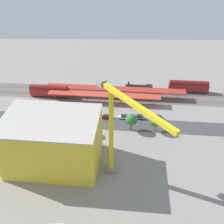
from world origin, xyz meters
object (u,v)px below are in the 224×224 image
Objects in this scene: street_tree_2 at (12,119)px; passenger_coach at (189,86)px; traffic_light at (51,108)px; construction_building at (53,142)px; parked_car_1 at (139,117)px; street_tree_0 at (156,121)px; parked_car_4 at (89,117)px; box_truck_1 at (82,131)px; platform_canopy_far at (115,89)px; street_tree_1 at (51,120)px; locomotive at (140,88)px; parked_car_7 at (38,115)px; parked_car_0 at (157,117)px; parked_car_5 at (72,116)px; street_tree_3 at (131,119)px; freight_coach_far at (49,91)px; platform_canopy_near at (104,95)px; box_truck_0 at (59,129)px; parked_car_3 at (106,117)px; tower_crane at (117,128)px; parked_car_6 at (55,116)px; parked_car_2 at (124,117)px.

passenger_coach is at bearing -157.91° from street_tree_2.
construction_building is at bearing 104.68° from traffic_light.
street_tree_0 is (-5.55, 8.20, 3.97)m from parked_car_1.
parked_car_4 is 0.44× the size of box_truck_1.
platform_canopy_far is 37.12m from street_tree_1.
locomotive is 51.14m from parked_car_7.
street_tree_2 is (58.51, 7.57, 3.88)m from parked_car_0.
street_tree_3 is at bearing 161.71° from parked_car_5.
parked_car_5 is (7.13, -0.60, 0.01)m from parked_car_4.
freight_coach_far is 22.26m from parked_car_5.
parked_car_7 is 23.67m from box_truck_1.
street_tree_1 is at bearing -70.25° from construction_building.
platform_canopy_near is 20.97m from locomotive.
passenger_coach is 4.10× the size of parked_car_7.
box_truck_1 is (-9.26, 1.31, 0.25)m from box_truck_0.
box_truck_1 is (7.47, 24.02, -2.28)m from platform_canopy_near.
locomotive is 49.58m from street_tree_1.
platform_canopy_far is 9.54× the size of street_tree_2.
parked_car_3 is 23.81m from traffic_light.
parked_car_3 is 0.71× the size of traffic_light.
box_truck_0 is at bearing -43.58° from tower_crane.
box_truck_1 is at bearing 20.17° from parked_car_0.
street_tree_2 is (20.64, -18.32, -4.12)m from construction_building.
locomotive reaches higher than parked_car_6.
traffic_light reaches higher than box_truck_1.
passenger_coach is at bearing -161.70° from parked_car_7.
platform_canopy_far is 13.98× the size of parked_car_5.
platform_canopy_near is at bearing -82.32° from tower_crane.
freight_coach_far is 33.38m from parked_car_3.
parked_car_2 is at bearing 178.73° from parked_car_5.
parked_car_4 is 22.10m from parked_car_7.
parked_car_4 is 0.90× the size of parked_car_7.
platform_canopy_far is at bearing -178.56° from freight_coach_far.
parked_car_1 reaches higher than parked_car_3.
passenger_coach reaches higher than parked_car_1.
parked_car_3 is 0.51× the size of box_truck_0.
parked_car_6 reaches higher than parked_car_2.
parked_car_6 is 42.32m from street_tree_0.
locomotive is 44.79m from parked_car_6.
street_tree_0 reaches higher than parked_car_6.
parked_car_3 is 20.90m from box_truck_0.
parked_car_1 is at bearing -179.77° from parked_car_2.
street_tree_2 is (37.02, 7.66, 3.93)m from parked_car_3.
street_tree_1 reaches higher than parked_car_0.
freight_coach_far is 40.00m from parked_car_2.
street_tree_2 is (40.58, 26.41, 0.77)m from platform_canopy_far.
parked_car_0 is at bearing -166.02° from box_truck_0.
passenger_coach is at bearing -150.04° from box_truck_0.
box_truck_1 is (-12.72, 11.15, 0.97)m from parked_car_6.
street_tree_3 reaches higher than parked_car_5.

